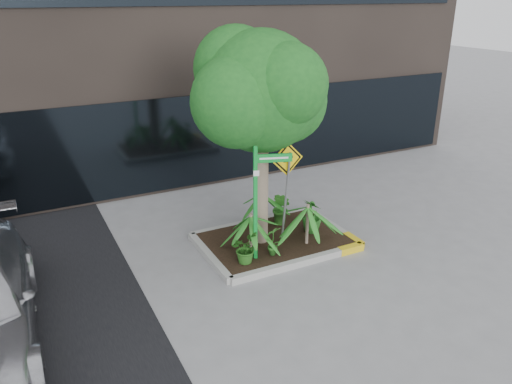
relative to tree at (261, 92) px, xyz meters
name	(u,v)px	position (x,y,z in m)	size (l,w,h in m)	color
ground	(273,251)	(0.14, -0.37, -3.47)	(80.00, 80.00, 0.00)	gray
planter	(277,240)	(0.37, -0.10, -3.37)	(3.35, 2.36, 0.15)	#9E9E99
tree	(261,92)	(0.00, 0.00, 0.00)	(3.17, 2.81, 4.75)	gray
palm_front	(308,207)	(0.85, -0.61, -2.45)	(1.05, 1.05, 1.17)	gray
palm_left	(251,216)	(-0.38, -0.31, -2.54)	(0.95, 0.95, 1.05)	gray
palm_back	(262,194)	(0.46, 0.82, -2.59)	(0.88, 0.88, 0.98)	gray
shrub_a	(245,248)	(-0.74, -0.73, -3.01)	(0.57, 0.57, 0.63)	#255D1A
shrub_b	(312,216)	(1.26, -0.15, -2.93)	(0.44, 0.44, 0.79)	#22621D
shrub_c	(273,240)	(-0.07, -0.72, -2.99)	(0.35, 0.35, 0.67)	#2B7022
shrub_d	(281,208)	(0.82, 0.49, -2.90)	(0.46, 0.46, 0.83)	#28671D
street_sign_post	(258,190)	(-0.40, -0.64, -1.83)	(0.75, 0.94, 2.65)	#0D9930
cattle_sign	(287,177)	(0.36, -0.49, -1.73)	(0.73, 0.32, 2.36)	slate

